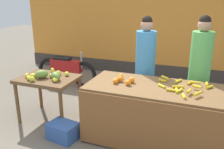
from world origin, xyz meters
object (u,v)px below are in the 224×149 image
at_px(vendor_woman_green_shirt, 199,72).
at_px(parked_motorcycle, 66,70).
at_px(vendor_woman_blue_shirt, 145,68).
at_px(produce_crate, 63,131).
at_px(produce_sack, 107,93).

xyz_separation_m(vendor_woman_green_shirt, parked_motorcycle, (-3.05, 0.84, -0.53)).
distance_m(vendor_woman_blue_shirt, parked_motorcycle, 2.39).
height_order(vendor_woman_green_shirt, produce_crate, vendor_woman_green_shirt).
bearing_deg(produce_crate, produce_sack, 82.37).
bearing_deg(parked_motorcycle, produce_crate, -60.38).
xyz_separation_m(vendor_woman_blue_shirt, vendor_woman_green_shirt, (0.89, 0.04, 0.02)).
relative_size(vendor_woman_green_shirt, parked_motorcycle, 1.15).
xyz_separation_m(vendor_woman_blue_shirt, produce_crate, (-0.97, -1.19, -0.78)).
relative_size(vendor_woman_green_shirt, produce_crate, 4.18).
relative_size(parked_motorcycle, produce_crate, 3.64).
height_order(vendor_woman_blue_shirt, produce_crate, vendor_woman_blue_shirt).
height_order(parked_motorcycle, produce_crate, parked_motorcycle).
xyz_separation_m(parked_motorcycle, produce_sack, (1.36, -0.73, -0.13)).
height_order(vendor_woman_blue_shirt, parked_motorcycle, vendor_woman_blue_shirt).
distance_m(vendor_woman_green_shirt, produce_sack, 1.81).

